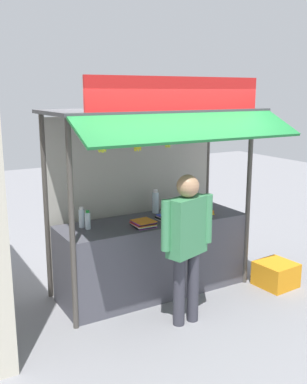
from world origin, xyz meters
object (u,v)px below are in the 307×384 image
(water_bottle_rear_center, at_px, (88,220))
(magazine_stack_left, at_px, (202,212))
(vendor_person, at_px, (187,236))
(water_bottle_mid_right, at_px, (155,202))
(water_bottle_back_left, at_px, (187,203))
(banana_bunch_leftmost, at_px, (168,141))
(magazine_stack_far_right, at_px, (143,223))
(magazine_stack_front_right, at_px, (167,218))
(banana_bunch_inner_left, at_px, (102,145))
(water_bottle_right, at_px, (82,218))
(banana_bunch_inner_right, at_px, (137,143))
(plastic_crate, at_px, (276,274))

(water_bottle_rear_center, relative_size, magazine_stack_left, 0.85)
(vendor_person, bearing_deg, water_bottle_mid_right, -121.92)
(water_bottle_back_left, bearing_deg, banana_bunch_leftmost, -140.59)
(magazine_stack_far_right, bearing_deg, water_bottle_mid_right, 46.43)
(magazine_stack_front_right, xyz_separation_m, banana_bunch_inner_left, (-1.00, -0.37, 0.99))
(water_bottle_right, height_order, banana_bunch_inner_left, banana_bunch_inner_left)
(magazine_stack_left, distance_m, banana_bunch_inner_right, 1.57)
(water_bottle_mid_right, height_order, magazine_stack_front_right, water_bottle_mid_right)
(magazine_stack_left, height_order, vendor_person, vendor_person)
(water_bottle_mid_right, xyz_separation_m, banana_bunch_inner_right, (-0.66, -0.75, 0.87))
(vendor_person, bearing_deg, water_bottle_rear_center, -69.10)
(magazine_stack_front_right, relative_size, banana_bunch_leftmost, 1.04)
(vendor_person, bearing_deg, banana_bunch_inner_right, -63.86)
(banana_bunch_inner_left, distance_m, plastic_crate, 2.94)
(banana_bunch_inner_left, bearing_deg, water_bottle_back_left, 19.97)
(banana_bunch_leftmost, bearing_deg, vendor_person, -89.76)
(water_bottle_back_left, relative_size, magazine_stack_front_right, 1.11)
(water_bottle_right, bearing_deg, vendor_person, -52.73)
(banana_bunch_inner_left, bearing_deg, magazine_stack_far_right, 25.62)
(magazine_stack_left, bearing_deg, magazine_stack_far_right, -173.59)
(water_bottle_rear_center, height_order, banana_bunch_inner_left, banana_bunch_inner_left)
(banana_bunch_leftmost, bearing_deg, banana_bunch_inner_right, -179.44)
(banana_bunch_inner_right, bearing_deg, magazine_stack_left, 19.42)
(magazine_stack_front_right, height_order, banana_bunch_inner_right, banana_bunch_inner_right)
(magazine_stack_front_right, bearing_deg, banana_bunch_leftmost, -121.46)
(water_bottle_mid_right, distance_m, banana_bunch_inner_left, 1.56)
(plastic_crate, bearing_deg, banana_bunch_inner_left, 175.31)
(water_bottle_back_left, height_order, vendor_person, vendor_person)
(water_bottle_mid_right, relative_size, banana_bunch_inner_left, 1.14)
(magazine_stack_front_right, bearing_deg, water_bottle_rear_center, 170.86)
(water_bottle_back_left, xyz_separation_m, vendor_person, (-0.60, -0.89, -0.09))
(water_bottle_rear_center, distance_m, banana_bunch_inner_left, 1.06)
(water_bottle_rear_center, distance_m, banana_bunch_leftmost, 1.28)
(water_bottle_right, xyz_separation_m, banana_bunch_inner_right, (0.40, -0.63, 0.91))
(banana_bunch_inner_right, bearing_deg, water_bottle_mid_right, 48.64)
(water_bottle_back_left, distance_m, banana_bunch_inner_right, 1.41)
(water_bottle_back_left, height_order, magazine_stack_left, water_bottle_back_left)
(water_bottle_right, relative_size, plastic_crate, 0.54)
(water_bottle_rear_center, xyz_separation_m, banana_bunch_inner_left, (-0.03, -0.53, 0.92))
(magazine_stack_far_right, height_order, banana_bunch_inner_left, banana_bunch_inner_left)
(water_bottle_right, relative_size, banana_bunch_inner_left, 0.90)
(water_bottle_right, relative_size, vendor_person, 0.15)
(vendor_person, height_order, plastic_crate, vendor_person)
(water_bottle_back_left, distance_m, water_bottle_right, 1.39)
(banana_bunch_inner_right, distance_m, banana_bunch_leftmost, 0.38)
(water_bottle_mid_right, distance_m, banana_bunch_inner_right, 1.33)
(water_bottle_right, distance_m, water_bottle_rear_center, 0.11)
(water_bottle_back_left, xyz_separation_m, water_bottle_mid_right, (-0.32, 0.25, -0.00))
(magazine_stack_front_right, bearing_deg, banana_bunch_inner_right, -148.22)
(vendor_person, relative_size, plastic_crate, 3.66)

